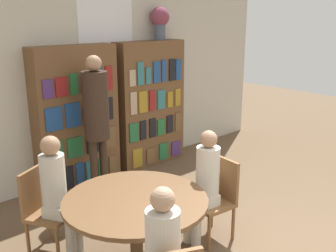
{
  "coord_description": "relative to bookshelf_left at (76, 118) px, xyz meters",
  "views": [
    {
      "loc": [
        -3.15,
        -1.5,
        2.33
      ],
      "look_at": [
        -0.17,
        1.84,
        1.05
      ],
      "focal_mm": 42.0,
      "sensor_mm": 36.0,
      "label": 1
    }
  ],
  "objects": [
    {
      "name": "wall_back",
      "position": [
        0.64,
        0.19,
        0.54
      ],
      "size": [
        6.4,
        0.07,
        3.0
      ],
      "color": "beige",
      "rests_on": "ground_plane"
    },
    {
      "name": "bookshelf_left",
      "position": [
        0.0,
        0.0,
        0.0
      ],
      "size": [
        1.17,
        0.34,
        1.94
      ],
      "color": "brown",
      "rests_on": "ground_plane"
    },
    {
      "name": "bookshelf_right",
      "position": [
        1.29,
        0.0,
        0.0
      ],
      "size": [
        1.17,
        0.34,
        1.94
      ],
      "color": "brown",
      "rests_on": "ground_plane"
    },
    {
      "name": "flower_vase",
      "position": [
        1.51,
        0.0,
        1.27
      ],
      "size": [
        0.29,
        0.29,
        0.49
      ],
      "color": "#475166",
      "rests_on": "bookshelf_right"
    },
    {
      "name": "reading_table",
      "position": [
        -0.57,
        -2.07,
        -0.35
      ],
      "size": [
        1.32,
        1.32,
        0.72
      ],
      "color": "brown",
      "rests_on": "ground_plane"
    },
    {
      "name": "chair_left_side",
      "position": [
        -1.07,
        -1.2,
        -0.49
      ],
      "size": [
        0.55,
        0.55,
        0.87
      ],
      "rotation": [
        0.0,
        0.0,
        -2.62
      ],
      "color": "brown",
      "rests_on": "ground_plane"
    },
    {
      "name": "chair_far_side",
      "position": [
        0.42,
        -2.18,
        -0.49
      ],
      "size": [
        0.44,
        0.44,
        0.87
      ],
      "rotation": [
        0.0,
        0.0,
        1.46
      ],
      "color": "brown",
      "rests_on": "ground_plane"
    },
    {
      "name": "seated_reader_left",
      "position": [
        -0.98,
        -1.36,
        -0.28
      ],
      "size": [
        0.37,
        0.4,
        1.23
      ],
      "rotation": [
        0.0,
        0.0,
        -2.62
      ],
      "color": "beige",
      "rests_on": "ground_plane"
    },
    {
      "name": "seated_reader_right",
      "position": [
        0.24,
        -2.16,
        -0.29
      ],
      "size": [
        0.37,
        0.28,
        1.22
      ],
      "rotation": [
        0.0,
        0.0,
        1.46
      ],
      "color": "beige",
      "rests_on": "ground_plane"
    },
    {
      "name": "librarian_standing",
      "position": [
        0.01,
        -0.5,
        0.18
      ],
      "size": [
        0.32,
        0.59,
        1.85
      ],
      "color": "#332319",
      "rests_on": "ground_plane"
    }
  ]
}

